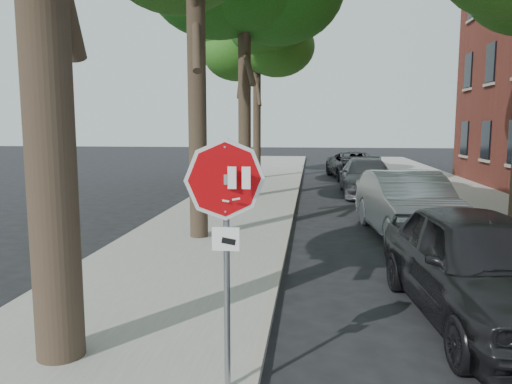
# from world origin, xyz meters

# --- Properties ---
(sidewalk_left) EXTENTS (4.00, 55.00, 0.12)m
(sidewalk_left) POSITION_xyz_m (-2.50, 12.00, 0.06)
(sidewalk_left) COLOR gray
(sidewalk_left) RESTS_ON ground
(sidewalk_right) EXTENTS (4.00, 55.00, 0.12)m
(sidewalk_right) POSITION_xyz_m (6.00, 12.00, 0.06)
(sidewalk_right) COLOR gray
(sidewalk_right) RESTS_ON ground
(curb_left) EXTENTS (0.12, 55.00, 0.13)m
(curb_left) POSITION_xyz_m (-0.45, 12.00, 0.07)
(curb_left) COLOR #9E9384
(curb_left) RESTS_ON ground
(curb_right) EXTENTS (0.12, 55.00, 0.13)m
(curb_right) POSITION_xyz_m (3.95, 12.00, 0.07)
(curb_right) COLOR #9E9384
(curb_right) RESTS_ON ground
(stop_sign) EXTENTS (0.76, 0.34, 2.61)m
(stop_sign) POSITION_xyz_m (-0.70, -0.03, 1.95)
(stop_sign) COLOR gray
(stop_sign) RESTS_ON sidewalk_left
(tree_far) EXTENTS (5.29, 4.91, 9.33)m
(tree_far) POSITION_xyz_m (-2.72, 21.11, 7.21)
(tree_far) COLOR black
(tree_far) RESTS_ON sidewalk_left
(car_a) EXTENTS (2.40, 5.03, 1.66)m
(car_a) POSITION_xyz_m (2.60, 2.48, 0.83)
(car_a) COLOR black
(car_a) RESTS_ON ground
(car_b) EXTENTS (2.25, 5.20, 1.66)m
(car_b) POSITION_xyz_m (2.60, 8.05, 0.83)
(car_b) COLOR #93969A
(car_b) RESTS_ON ground
(car_c) EXTENTS (2.09, 5.12, 1.48)m
(car_c) POSITION_xyz_m (2.40, 15.93, 0.74)
(car_c) COLOR #545459
(car_c) RESTS_ON ground
(car_d) EXTENTS (3.04, 5.44, 1.44)m
(car_d) POSITION_xyz_m (2.43, 22.16, 0.72)
(car_d) COLOR black
(car_d) RESTS_ON ground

